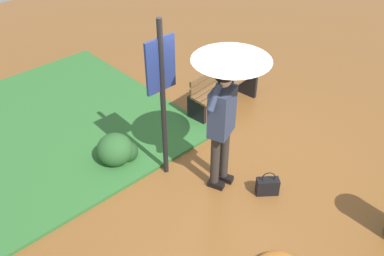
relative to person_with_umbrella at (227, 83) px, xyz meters
The scene contains 7 objects.
ground_plane 1.56m from the person_with_umbrella, 11.25° to the left, with size 18.00×18.00×0.00m, color brown.
grass_verge 3.57m from the person_with_umbrella, 121.13° to the left, with size 4.80×4.00×0.05m.
person_with_umbrella is the anchor object (origin of this frame).
info_sign_post 0.82m from the person_with_umbrella, 124.71° to the left, with size 0.44×0.07×2.30m.
handbag 1.57m from the person_with_umbrella, 68.09° to the right, with size 0.32×0.30×0.37m.
park_bench 2.18m from the person_with_umbrella, 44.08° to the left, with size 1.40×0.52×0.75m.
shrub_cluster 2.04m from the person_with_umbrella, 123.17° to the left, with size 0.58×0.53×0.47m.
Camera 1 is at (-3.39, -2.93, 4.10)m, focal length 39.56 mm.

